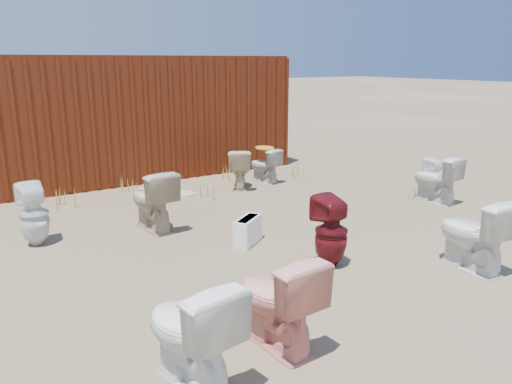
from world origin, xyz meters
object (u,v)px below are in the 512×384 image
toilet_front_a (190,332)px  toilet_back_yellowlid (265,165)px  toilet_front_maroon (331,232)px  loose_tank (248,231)px  toilet_back_a (34,215)px  toilet_front_pink (277,300)px  toilet_back_e (434,177)px  toilet_front_c (473,234)px  toilet_back_beige_left (153,200)px  shipping_container (137,115)px  toilet_front_e (436,179)px  toilet_back_beige_right (240,168)px

toilet_front_a → toilet_back_yellowlid: toilet_front_a is taller
toilet_front_maroon → loose_tank: size_ratio=1.67×
toilet_front_a → toilet_back_a: size_ratio=1.06×
toilet_back_yellowlid → loose_tank: size_ratio=1.33×
toilet_front_pink → toilet_back_a: (-1.24, 3.62, -0.01)m
toilet_back_yellowlid → toilet_back_e: toilet_back_e is taller
toilet_front_pink → loose_tank: toilet_front_pink is taller
toilet_front_c → toilet_back_beige_left: (-2.51, 3.27, 0.00)m
shipping_container → toilet_front_e: (3.29, -5.03, -0.80)m
shipping_container → toilet_back_e: shipping_container is taller
toilet_front_pink → toilet_back_e: 5.61m
shipping_container → toilet_front_pink: size_ratio=7.13×
toilet_front_pink → toilet_front_e: bearing=-158.8°
toilet_back_beige_left → toilet_back_beige_right: (2.24, 1.37, -0.06)m
toilet_front_e → toilet_back_e: toilet_front_e is taller
toilet_front_pink → shipping_container: bearing=-104.6°
toilet_front_e → toilet_back_a: size_ratio=0.98×
toilet_front_a → toilet_back_yellowlid: size_ratio=1.29×
toilet_back_beige_left → toilet_back_e: size_ratio=1.26×
toilet_front_e → toilet_back_yellowlid: size_ratio=1.20×
toilet_back_a → loose_tank: size_ratio=1.63×
toilet_back_yellowlid → toilet_front_c: bearing=71.5°
toilet_front_e → toilet_front_pink: bearing=18.6°
toilet_front_pink → toilet_front_c: bearing=179.0°
toilet_front_maroon → toilet_back_a: size_ratio=1.03×
toilet_front_a → toilet_front_maroon: size_ratio=1.03×
toilet_front_e → toilet_back_a: (-5.99, 1.48, 0.01)m
toilet_back_beige_left → toilet_back_e: 4.89m
shipping_container → toilet_back_beige_left: shipping_container is taller
toilet_back_yellowlid → toilet_back_beige_right: bearing=-3.3°
toilet_back_a → loose_tank: (2.31, -1.46, -0.23)m
toilet_front_c → toilet_front_e: 2.84m
toilet_back_yellowlid → loose_tank: toilet_back_yellowlid is taller
shipping_container → toilet_back_e: size_ratio=8.81×
toilet_back_e → loose_tank: (-3.99, -0.25, -0.17)m
toilet_front_pink → toilet_front_c: 2.77m
toilet_front_c → toilet_back_beige_right: toilet_front_c is taller
loose_tank → shipping_container: bearing=50.9°
toilet_back_a → toilet_front_e: bearing=163.2°
toilet_back_a → toilet_back_yellowlid: (4.38, 1.24, -0.07)m
loose_tank → toilet_front_c: bearing=-85.1°
toilet_front_a → toilet_back_beige_right: toilet_front_a is taller
toilet_front_a → loose_tank: toilet_front_a is taller
toilet_front_c → toilet_front_maroon: size_ratio=1.02×
toilet_front_a → toilet_back_a: bearing=-91.2°
toilet_back_beige_right → loose_tank: toilet_back_beige_right is taller
toilet_front_a → toilet_back_beige_left: (1.07, 3.45, -0.00)m
toilet_front_e → toilet_back_beige_right: 3.44m
toilet_front_pink → toilet_back_a: size_ratio=1.03×
toilet_front_a → toilet_back_a: (-0.43, 3.70, -0.02)m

